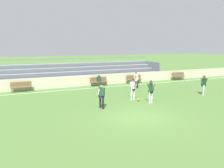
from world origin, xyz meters
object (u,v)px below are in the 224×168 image
Objects in this scene: bench_far_left at (134,78)px; bench_near_wall_gap at (21,86)px; spectator_seated at (99,79)px; bench_near_bin at (178,75)px; player_dark_dropping_back at (204,83)px; player_white_on_ball at (136,78)px; player_white_wide_left at (133,87)px; player_dark_pressing_high at (102,94)px; player_dark_challenging at (151,90)px; bleacher_stand at (62,73)px; soccer_ball at (138,100)px; bench_centre_sideline at (99,81)px.

bench_far_left is 1.00× the size of bench_near_wall_gap.
bench_near_bin is at bearing 0.64° from spectator_seated.
bench_near_wall_gap is 15.99m from player_dark_dropping_back.
bench_near_bin is 10.33m from spectator_seated.
player_dark_dropping_back is 1.01× the size of player_white_on_ball.
player_white_wide_left reaches higher than bench_near_wall_gap.
spectator_seated is 8.70m from player_dark_pressing_high.
spectator_seated reaches higher than bench_far_left.
player_dark_challenging is at bearing -45.27° from bench_near_wall_gap.
bench_far_left is 8.12m from player_dark_dropping_back.
bleacher_stand is 107.18× the size of soccer_ball.
player_white_on_ball is (-7.51, -2.75, 0.43)m from bench_near_bin.
bench_near_wall_gap is at bearing -144.10° from bleacher_stand.
spectator_seated is 5.50× the size of soccer_ball.
player_dark_pressing_high is (-7.21, -8.27, 0.44)m from bench_far_left.
soccer_ball is at bearing -117.50° from bench_far_left.
player_dark_pressing_high is at bearing 178.72° from player_dark_challenging.
bench_centre_sideline is at bearing 135.71° from player_white_on_ball.
player_dark_dropping_back reaches higher than bench_far_left.
player_white_on_ball is (5.88, -5.95, -0.15)m from bleacher_stand.
bench_near_bin is (13.39, -3.20, -0.58)m from bleacher_stand.
spectator_seated reaches higher than bench_near_wall_gap.
player_white_wide_left is at bearing -123.02° from player_white_on_ball.
bench_far_left is 4.18m from spectator_seated.
bench_centre_sideline and bench_near_bin have the same top height.
bench_near_bin is 1.09× the size of player_dark_pressing_high.
bench_near_wall_gap is at bearing 180.00° from bench_far_left.
player_white_on_ball reaches higher than bench_near_wall_gap.
player_white_wide_left is at bearing -88.76° from spectator_seated.
player_dark_challenging is at bearing -109.90° from player_white_on_ball.
player_white_wide_left is 6.39m from player_dark_dropping_back.
player_dark_challenging is 1.63m from player_white_wide_left.
bleacher_stand is 13.10× the size of bench_near_wall_gap.
spectator_seated is (7.49, -0.12, 0.16)m from bench_near_wall_gap.
bleacher_stand is 14.29× the size of player_dark_dropping_back.
spectator_seated reaches higher than soccer_ball.
player_dark_challenging is 7.60× the size of soccer_ball.
player_dark_challenging is at bearing -138.78° from bench_near_bin.
bench_near_wall_gap is at bearing 118.34° from player_dark_pressing_high.
bench_near_bin is at bearing 36.67° from soccer_ball.
player_dark_challenging is at bearing -60.70° from soccer_ball.
bench_near_wall_gap is 10.67m from player_white_on_ball.
bench_near_wall_gap is (-11.67, 0.00, 0.00)m from bench_far_left.
soccer_ball is (-6.18, 0.31, -0.87)m from player_dark_dropping_back.
player_dark_dropping_back reaches higher than spectator_seated.
player_white_wide_left is (-0.64, 1.50, -0.02)m from player_dark_challenging.
player_dark_dropping_back is at bearing 5.73° from player_dark_challenging.
bleacher_stand is at bearing 156.16° from bench_far_left.
bleacher_stand reaches higher than bench_far_left.
player_dark_pressing_high reaches higher than player_white_wide_left.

